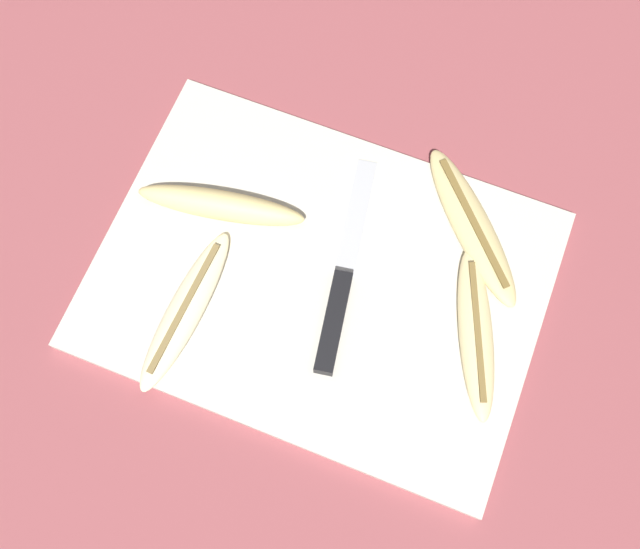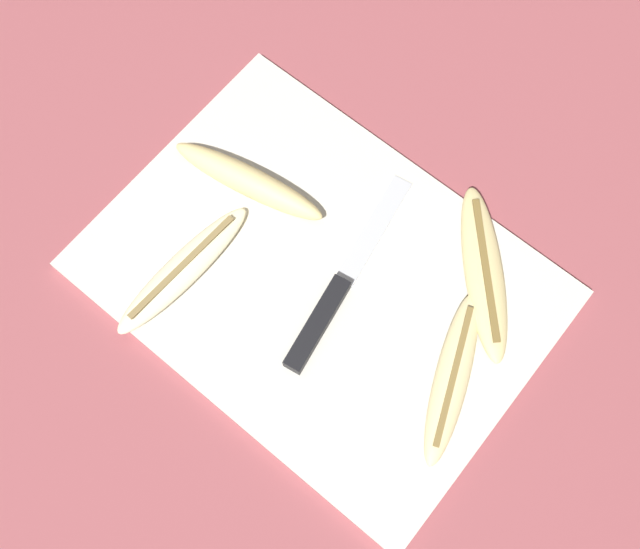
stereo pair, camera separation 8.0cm
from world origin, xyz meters
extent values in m
plane|color=#93474C|center=(0.00, 0.00, 0.00)|extent=(4.00, 4.00, 0.00)
cube|color=beige|center=(0.00, 0.00, 0.01)|extent=(0.48, 0.35, 0.01)
cube|color=black|center=(0.03, -0.04, 0.02)|extent=(0.04, 0.11, 0.02)
cube|color=#B7BABF|center=(0.01, 0.08, 0.01)|extent=(0.05, 0.14, 0.00)
ellipsoid|color=beige|center=(-0.12, -0.09, 0.02)|extent=(0.05, 0.19, 0.02)
cube|color=olive|center=(-0.12, -0.09, 0.03)|extent=(0.01, 0.15, 0.00)
ellipsoid|color=#EDD689|center=(-0.13, 0.03, 0.03)|extent=(0.19, 0.07, 0.03)
ellipsoid|color=beige|center=(0.17, 0.00, 0.02)|extent=(0.10, 0.19, 0.02)
cube|color=olive|center=(0.17, 0.00, 0.03)|extent=(0.06, 0.14, 0.00)
ellipsoid|color=#DBC684|center=(0.13, 0.11, 0.02)|extent=(0.17, 0.17, 0.02)
cube|color=brown|center=(0.13, 0.11, 0.03)|extent=(0.12, 0.12, 0.00)
camera|label=1|loc=(0.09, -0.24, 0.78)|focal=42.00mm
camera|label=2|loc=(0.16, -0.20, 0.78)|focal=42.00mm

